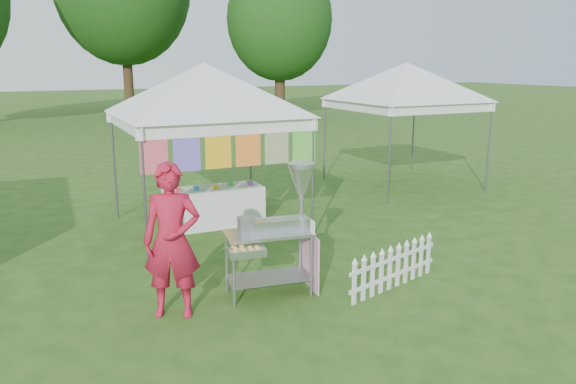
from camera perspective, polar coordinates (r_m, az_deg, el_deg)
ground at (r=7.50m, az=0.29°, el=-10.57°), size 120.00×120.00×0.00m
canopy_main at (r=10.13m, az=-8.57°, el=12.81°), size 4.24×4.24×3.45m
canopy_right at (r=14.04m, az=11.96°, el=12.73°), size 4.24×4.24×3.45m
tree_right at (r=31.11m, az=-0.85°, el=17.08°), size 5.60×5.60×8.42m
donut_cart at (r=7.28m, az=-0.62°, el=-2.77°), size 1.34×0.83×1.74m
vendor at (r=6.81m, az=-11.71°, el=-4.88°), size 0.81×0.69×1.88m
picket_fence at (r=7.80m, az=10.71°, el=-7.57°), size 1.73×0.54×0.56m
display_table at (r=10.61m, az=-7.51°, el=-1.48°), size 1.80×0.70×0.73m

